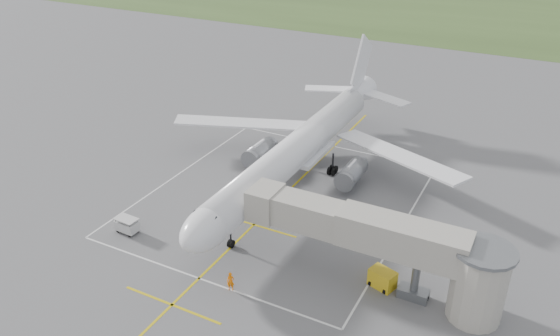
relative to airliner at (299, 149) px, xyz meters
The scene contains 9 objects.
ground 4.46m from the airliner, 90.00° to the right, with size 700.00×700.00×0.00m, color #555558.
grass_strip 129.32m from the airliner, 90.00° to the left, with size 700.00×120.00×0.02m, color #344C21.
apron_markings 7.90m from the airliner, 90.00° to the right, with size 28.20×60.00×0.01m.
airliner is the anchor object (origin of this frame).
jet_bridge 21.22m from the airliner, 42.19° to the right, with size 23.40×5.00×7.20m.
gpu_unit 20.98m from the airliner, 42.97° to the right, with size 2.61×2.16×1.70m.
baggage_cart 21.29m from the airliner, 121.19° to the right, with size 2.44×1.54×1.65m.
ramp_worker_nose 21.29m from the airliner, 80.61° to the right, with size 0.66×0.43×1.81m, color orange.
ramp_worker_wing 5.64m from the airliner, behind, with size 0.85×0.66×1.74m, color orange.
Camera 1 is at (24.85, -51.61, 31.84)m, focal length 35.00 mm.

